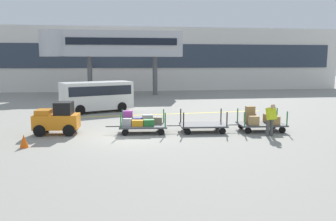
% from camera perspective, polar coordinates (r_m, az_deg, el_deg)
% --- Properties ---
extents(ground_plane, '(120.00, 120.00, 0.00)m').
position_cam_1_polar(ground_plane, '(16.38, -7.05, -4.28)').
color(ground_plane, gray).
extents(apron_lead_line, '(14.26, 1.42, 0.01)m').
position_cam_1_polar(apron_lead_line, '(22.89, -1.07, -0.63)').
color(apron_lead_line, yellow).
rests_on(apron_lead_line, ground_plane).
extents(terminal_building, '(54.83, 2.51, 7.57)m').
position_cam_1_polar(terminal_building, '(41.97, -7.82, 8.51)').
color(terminal_building, silver).
rests_on(terminal_building, ground_plane).
extents(jet_bridge, '(14.35, 3.00, 6.59)m').
position_cam_1_polar(jet_bridge, '(36.05, -10.30, 10.80)').
color(jet_bridge, '#B7B7BC').
rests_on(jet_bridge, ground_plane).
extents(baggage_tug, '(2.17, 1.36, 1.58)m').
position_cam_1_polar(baggage_tug, '(17.43, -18.02, -1.35)').
color(baggage_tug, orange).
rests_on(baggage_tug, ground_plane).
extents(baggage_cart_lead, '(3.04, 1.56, 1.10)m').
position_cam_1_polar(baggage_cart_lead, '(17.01, -4.55, -2.06)').
color(baggage_cart_lead, '#4C4C4F').
rests_on(baggage_cart_lead, ground_plane).
extents(baggage_cart_middle, '(3.04, 1.56, 1.10)m').
position_cam_1_polar(baggage_cart_middle, '(17.24, 5.84, -2.46)').
color(baggage_cart_middle, '#4C4C4F').
rests_on(baggage_cart_middle, ground_plane).
extents(baggage_cart_tail, '(3.04, 1.56, 1.23)m').
position_cam_1_polar(baggage_cart_tail, '(17.97, 15.17, -1.64)').
color(baggage_cart_tail, '#4C4C4F').
rests_on(baggage_cart_tail, ground_plane).
extents(baggage_handler, '(0.44, 0.46, 1.56)m').
position_cam_1_polar(baggage_handler, '(16.78, 16.81, -1.26)').
color(baggage_handler, '#4C4C4C').
rests_on(baggage_handler, ground_plane).
extents(shuttle_van, '(5.16, 3.61, 2.10)m').
position_cam_1_polar(shuttle_van, '(24.45, -11.82, 2.67)').
color(shuttle_van, white).
rests_on(shuttle_van, ground_plane).
extents(safety_cone_near, '(0.36, 0.36, 0.55)m').
position_cam_1_polar(safety_cone_near, '(15.29, -22.95, -4.72)').
color(safety_cone_near, '#EA590F').
rests_on(safety_cone_near, ground_plane).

